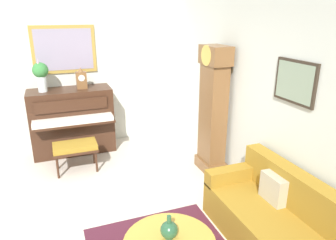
{
  "coord_description": "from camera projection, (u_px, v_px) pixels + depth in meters",
  "views": [
    {
      "loc": [
        3.41,
        -0.17,
        2.47
      ],
      "look_at": [
        -0.34,
        1.25,
        1.09
      ],
      "focal_mm": 33.25,
      "sensor_mm": 36.0,
      "label": 1
    }
  ],
  "objects": [
    {
      "name": "green_jug",
      "position": [
        169.0,
        230.0,
        2.94
      ],
      "size": [
        0.17,
        0.17,
        0.24
      ],
      "color": "#234C33",
      "rests_on": "coffee_table"
    },
    {
      "name": "mantel_clock",
      "position": [
        81.0,
        79.0,
        5.51
      ],
      "size": [
        0.13,
        0.18,
        0.38
      ],
      "color": "brown",
      "rests_on": "piano"
    },
    {
      "name": "ground_plane",
      "position": [
        85.0,
        225.0,
        3.89
      ],
      "size": [
        6.4,
        6.0,
        0.1
      ],
      "primitive_type": "cube",
      "color": "beige"
    },
    {
      "name": "piano",
      "position": [
        73.0,
        121.0,
        5.68
      ],
      "size": [
        0.87,
        1.44,
        1.19
      ],
      "color": "#3D2316",
      "rests_on": "ground_plane"
    },
    {
      "name": "piano_bench",
      "position": [
        75.0,
        148.0,
        5.02
      ],
      "size": [
        0.42,
        0.7,
        0.48
      ],
      "color": "#3D2316",
      "rests_on": "ground_plane"
    },
    {
      "name": "wall_back",
      "position": [
        257.0,
        96.0,
        4.21
      ],
      "size": [
        5.3,
        0.13,
        2.8
      ],
      "color": "silver",
      "rests_on": "ground_plane"
    },
    {
      "name": "couch",
      "position": [
        282.0,
        225.0,
        3.33
      ],
      "size": [
        1.9,
        0.8,
        0.84
      ],
      "color": "olive",
      "rests_on": "ground_plane"
    },
    {
      "name": "flower_vase",
      "position": [
        41.0,
        73.0,
        5.24
      ],
      "size": [
        0.26,
        0.26,
        0.58
      ],
      "color": "silver",
      "rests_on": "piano"
    },
    {
      "name": "wall_left",
      "position": [
        61.0,
        74.0,
        5.71
      ],
      "size": [
        0.13,
        4.9,
        2.8
      ],
      "color": "silver",
      "rests_on": "ground_plane"
    },
    {
      "name": "grandfather_clock",
      "position": [
        213.0,
        114.0,
        4.88
      ],
      "size": [
        0.52,
        0.34,
        2.03
      ],
      "color": "brown",
      "rests_on": "ground_plane"
    }
  ]
}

